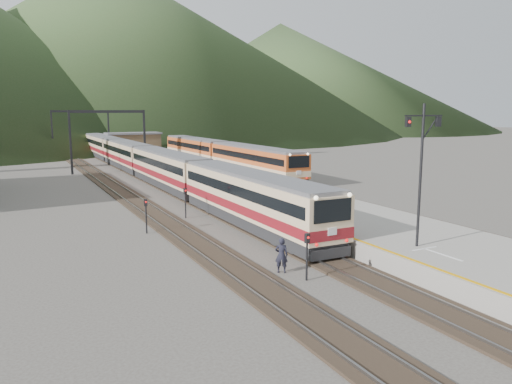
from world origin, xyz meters
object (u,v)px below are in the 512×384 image
second_train (221,154)px  worker (281,255)px  main_train (126,155)px  signal_mast (421,161)px

second_train → worker: bearing=-109.1°
second_train → worker: size_ratio=22.73×
main_train → worker: bearing=-93.6°
second_train → signal_mast: 45.01m
signal_mast → second_train: bearing=80.1°
signal_mast → worker: size_ratio=4.12×
signal_mast → worker: bearing=163.4°
main_train → worker: size_ratio=54.58×
main_train → signal_mast: size_ratio=13.26×
second_train → signal_mast: (-7.69, -44.22, 3.39)m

